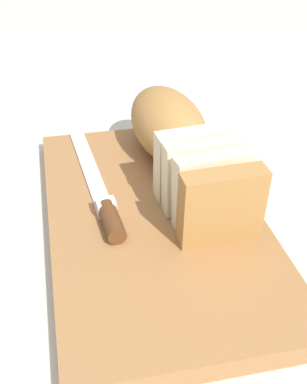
{
  "coord_description": "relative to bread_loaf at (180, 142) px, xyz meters",
  "views": [
    {
      "loc": [
        0.49,
        -0.11,
        0.39
      ],
      "look_at": [
        0.0,
        0.0,
        0.05
      ],
      "focal_mm": 47.04,
      "sensor_mm": 36.0,
      "label": 1
    }
  ],
  "objects": [
    {
      "name": "ground_plane",
      "position": [
        0.09,
        -0.06,
        -0.07
      ],
      "size": [
        3.0,
        3.0,
        0.0
      ],
      "primitive_type": "plane",
      "color": "beige"
    },
    {
      "name": "cutting_board",
      "position": [
        0.09,
        -0.06,
        -0.06
      ],
      "size": [
        0.47,
        0.26,
        0.02
      ],
      "primitive_type": "cube",
      "rotation": [
        0.0,
        0.0,
        -0.0
      ],
      "color": "#9E6B3D",
      "rests_on": "ground_plane"
    },
    {
      "name": "bread_loaf",
      "position": [
        0.0,
        0.0,
        0.0
      ],
      "size": [
        0.33,
        0.12,
        0.09
      ],
      "rotation": [
        0.0,
        0.0,
        0.07
      ],
      "color": "#A8753D",
      "rests_on": "cutting_board"
    },
    {
      "name": "bread_knife",
      "position": [
        0.07,
        -0.11,
        -0.04
      ],
      "size": [
        0.29,
        0.04,
        0.02
      ],
      "rotation": [
        0.0,
        0.0,
        3.22
      ],
      "color": "silver",
      "rests_on": "cutting_board"
    },
    {
      "name": "crumb_near_knife",
      "position": [
        0.11,
        -0.12,
        -0.04
      ],
      "size": [
        0.01,
        0.01,
        0.01
      ],
      "primitive_type": "sphere",
      "color": "tan",
      "rests_on": "cutting_board"
    },
    {
      "name": "crumb_near_loaf",
      "position": [
        0.07,
        -0.03,
        -0.04
      ],
      "size": [
        0.01,
        0.01,
        0.01
      ],
      "primitive_type": "sphere",
      "color": "tan",
      "rests_on": "cutting_board"
    }
  ]
}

